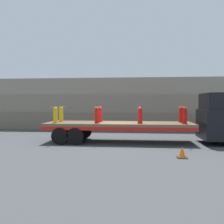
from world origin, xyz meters
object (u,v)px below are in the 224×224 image
at_px(fire_hydrant_red_near_1, 97,115).
at_px(fire_hydrant_red_far_3, 181,115).
at_px(fire_hydrant_red_far_1, 100,114).
at_px(fire_hydrant_yellow_far_0, 61,114).
at_px(fire_hydrant_yellow_near_0, 55,115).
at_px(traffic_cone, 182,152).
at_px(flatbed_trailer, 108,126).
at_px(fire_hydrant_red_far_2, 140,115).
at_px(fire_hydrant_red_near_2, 140,115).
at_px(fire_hydrant_red_near_3, 185,116).

relative_size(fire_hydrant_red_near_1, fire_hydrant_red_far_3, 1.00).
distance_m(fire_hydrant_red_near_1, fire_hydrant_red_far_1, 1.10).
bearing_deg(fire_hydrant_yellow_far_0, fire_hydrant_yellow_near_0, -90.00).
bearing_deg(traffic_cone, fire_hydrant_yellow_near_0, 152.69).
bearing_deg(flatbed_trailer, traffic_cone, -47.86).
bearing_deg(fire_hydrant_yellow_near_0, fire_hydrant_red_far_3, 8.59).
relative_size(fire_hydrant_yellow_near_0, fire_hydrant_red_far_3, 1.00).
bearing_deg(fire_hydrant_red_far_2, fire_hydrant_red_far_3, 0.00).
xyz_separation_m(flatbed_trailer, fire_hydrant_red_near_2, (1.86, -0.55, 0.67)).
bearing_deg(fire_hydrant_red_near_2, fire_hydrant_red_far_2, 90.00).
height_order(fire_hydrant_yellow_far_0, fire_hydrant_red_far_1, same).
xyz_separation_m(fire_hydrant_red_near_1, fire_hydrant_red_far_2, (2.43, 1.10, 0.00)).
bearing_deg(fire_hydrant_red_far_1, flatbed_trailer, -43.85).
bearing_deg(flatbed_trailer, fire_hydrant_red_near_1, -136.15).
distance_m(flatbed_trailer, fire_hydrant_red_far_3, 4.38).
relative_size(fire_hydrant_yellow_near_0, fire_hydrant_red_far_1, 1.00).
xyz_separation_m(fire_hydrant_yellow_near_0, fire_hydrant_yellow_far_0, (0.00, 1.10, 0.00)).
xyz_separation_m(fire_hydrant_yellow_far_0, fire_hydrant_red_near_2, (4.87, -1.10, 0.00)).
height_order(fire_hydrant_red_near_1, fire_hydrant_red_near_3, same).
bearing_deg(fire_hydrant_red_near_3, fire_hydrant_yellow_far_0, 171.41).
distance_m(fire_hydrant_red_far_1, fire_hydrant_red_far_2, 2.43).
bearing_deg(fire_hydrant_red_near_3, fire_hydrant_red_far_3, 90.00).
bearing_deg(fire_hydrant_red_far_2, fire_hydrant_yellow_near_0, -167.23).
height_order(fire_hydrant_red_near_1, fire_hydrant_red_far_1, same).
relative_size(fire_hydrant_red_near_1, traffic_cone, 1.87).
bearing_deg(fire_hydrant_yellow_far_0, fire_hydrant_red_near_2, -12.77).
relative_size(fire_hydrant_yellow_far_0, fire_hydrant_red_far_3, 1.00).
bearing_deg(fire_hydrant_yellow_near_0, fire_hydrant_red_near_3, 0.00).
relative_size(fire_hydrant_red_far_3, traffic_cone, 1.87).
relative_size(fire_hydrant_yellow_near_0, fire_hydrant_red_near_1, 1.00).
distance_m(fire_hydrant_yellow_far_0, fire_hydrant_red_far_3, 7.30).
distance_m(flatbed_trailer, fire_hydrant_red_near_3, 4.38).
height_order(flatbed_trailer, fire_hydrant_red_near_2, fire_hydrant_red_near_2).
bearing_deg(fire_hydrant_red_far_1, fire_hydrant_red_near_1, -90.00).
relative_size(flatbed_trailer, fire_hydrant_yellow_far_0, 9.29).
xyz_separation_m(fire_hydrant_yellow_near_0, fire_hydrant_red_near_3, (7.30, 0.00, 0.00)).
bearing_deg(traffic_cone, fire_hydrant_red_near_3, 78.05).
relative_size(flatbed_trailer, fire_hydrant_red_far_2, 9.29).
xyz_separation_m(flatbed_trailer, fire_hydrant_red_far_2, (1.86, 0.55, 0.67)).
xyz_separation_m(fire_hydrant_yellow_near_0, fire_hydrant_red_near_2, (4.87, 0.00, 0.00)).
distance_m(fire_hydrant_yellow_near_0, fire_hydrant_red_far_3, 7.38).
xyz_separation_m(fire_hydrant_red_near_1, fire_hydrant_red_near_2, (2.43, 0.00, 0.00)).
xyz_separation_m(fire_hydrant_yellow_near_0, fire_hydrant_red_far_2, (4.87, 1.10, 0.00)).
xyz_separation_m(fire_hydrant_red_near_2, traffic_cone, (1.71, -3.40, -1.37)).
xyz_separation_m(fire_hydrant_red_near_2, fire_hydrant_red_near_3, (2.43, 0.00, 0.00)).
height_order(fire_hydrant_yellow_far_0, fire_hydrant_red_near_3, same).
bearing_deg(fire_hydrant_red_near_3, fire_hydrant_red_far_2, 155.62).
height_order(fire_hydrant_yellow_near_0, fire_hydrant_red_far_2, same).
height_order(flatbed_trailer, fire_hydrant_yellow_near_0, fire_hydrant_yellow_near_0).
relative_size(fire_hydrant_yellow_far_0, fire_hydrant_red_near_3, 1.00).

